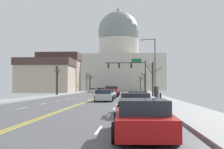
% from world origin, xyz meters
% --- Properties ---
extents(ground, '(20.00, 180.00, 0.20)m').
position_xyz_m(ground, '(0.00, -0.00, 0.02)').
color(ground, '#4D4D52').
extents(signal_gantry, '(7.91, 0.41, 6.84)m').
position_xyz_m(signal_gantry, '(4.79, 15.27, 5.07)').
color(signal_gantry, '#28282D').
rests_on(signal_gantry, ground).
extents(street_lamp_right, '(2.22, 0.24, 8.30)m').
position_xyz_m(street_lamp_right, '(7.93, 0.41, 5.02)').
color(street_lamp_right, '#333338').
rests_on(street_lamp_right, ground).
extents(capitol_building, '(34.98, 22.65, 33.66)m').
position_xyz_m(capitol_building, '(0.00, 72.89, 12.01)').
color(capitol_building, beige).
rests_on(capitol_building, ground).
extents(sedan_near_00, '(2.15, 4.55, 1.16)m').
position_xyz_m(sedan_near_00, '(1.70, 10.33, 0.55)').
color(sedan_near_00, '#6B6056').
rests_on(sedan_near_00, ground).
extents(pickup_truck_near_01, '(2.33, 5.31, 1.62)m').
position_xyz_m(pickup_truck_near_01, '(1.71, 4.79, 0.73)').
color(pickup_truck_near_01, maroon).
rests_on(pickup_truck_near_01, ground).
extents(sedan_near_02, '(2.11, 4.32, 1.22)m').
position_xyz_m(sedan_near_02, '(1.76, -2.79, 0.58)').
color(sedan_near_02, silver).
rests_on(sedan_near_02, ground).
extents(sedan_near_03, '(2.11, 4.59, 1.26)m').
position_xyz_m(sedan_near_03, '(1.84, -8.75, 0.60)').
color(sedan_near_03, silver).
rests_on(sedan_near_03, ground).
extents(sedan_near_04, '(2.02, 4.47, 1.24)m').
position_xyz_m(sedan_near_04, '(5.34, -16.00, 0.59)').
color(sedan_near_04, '#1E7247').
rests_on(sedan_near_04, ground).
extents(sedan_near_05, '(2.18, 4.67, 1.27)m').
position_xyz_m(sedan_near_05, '(4.98, -23.22, 0.59)').
color(sedan_near_05, '#B71414').
rests_on(sedan_near_05, ground).
extents(sedan_near_06, '(2.09, 4.73, 1.25)m').
position_xyz_m(sedan_near_06, '(5.11, -30.54, 0.58)').
color(sedan_near_06, '#B71414').
rests_on(sedan_near_06, ground).
extents(sedan_oncoming_00, '(2.09, 4.64, 1.25)m').
position_xyz_m(sedan_oncoming_00, '(-1.89, 23.52, 0.59)').
color(sedan_oncoming_00, black).
rests_on(sedan_oncoming_00, ground).
extents(sedan_oncoming_01, '(2.01, 4.39, 1.11)m').
position_xyz_m(sedan_oncoming_01, '(-5.22, 34.30, 0.54)').
color(sedan_oncoming_01, silver).
rests_on(sedan_oncoming_01, ground).
extents(sedan_oncoming_02, '(2.04, 4.46, 1.17)m').
position_xyz_m(sedan_oncoming_02, '(-1.81, 43.17, 0.55)').
color(sedan_oncoming_02, navy).
rests_on(sedan_oncoming_02, ground).
extents(sedan_oncoming_03, '(2.20, 4.37, 1.31)m').
position_xyz_m(sedan_oncoming_03, '(-1.97, 56.97, 0.60)').
color(sedan_oncoming_03, '#9EA3A8').
rests_on(sedan_oncoming_03, ground).
extents(flank_building_00, '(11.97, 7.53, 11.13)m').
position_xyz_m(flank_building_00, '(-15.83, 40.98, 5.64)').
color(flank_building_00, tan).
rests_on(flank_building_00, ground).
extents(flank_building_01, '(13.72, 10.05, 8.41)m').
position_xyz_m(flank_building_01, '(-16.44, 30.12, 4.26)').
color(flank_building_01, '#B2A38E').
rests_on(flank_building_01, ground).
extents(bare_tree_00, '(2.59, 1.96, 5.70)m').
position_xyz_m(bare_tree_00, '(8.09, 3.33, 2.89)').
color(bare_tree_00, '#423328').
rests_on(bare_tree_00, ground).
extents(bare_tree_01, '(1.74, 2.54, 5.38)m').
position_xyz_m(bare_tree_01, '(-8.08, 8.87, 2.73)').
color(bare_tree_01, '#423328').
rests_on(bare_tree_01, ground).
extents(bare_tree_02, '(2.29, 2.05, 5.22)m').
position_xyz_m(bare_tree_02, '(7.94, 53.98, 2.71)').
color(bare_tree_02, brown).
rests_on(bare_tree_02, ground).
extents(bare_tree_03, '(2.52, 1.50, 5.53)m').
position_xyz_m(bare_tree_03, '(-7.86, 41.71, 3.10)').
color(bare_tree_03, brown).
rests_on(bare_tree_03, ground).
extents(bare_tree_04, '(2.10, 1.21, 5.30)m').
position_xyz_m(bare_tree_04, '(8.42, 35.91, 2.83)').
color(bare_tree_04, '#4C3D2D').
rests_on(bare_tree_04, ground).
extents(bare_tree_05, '(2.54, 2.16, 5.39)m').
position_xyz_m(bare_tree_05, '(-8.48, 52.40, 2.91)').
color(bare_tree_05, '#423328').
rests_on(bare_tree_05, ground).
extents(pedestrian_00, '(0.35, 0.34, 1.64)m').
position_xyz_m(pedestrian_00, '(8.15, -3.19, 1.05)').
color(pedestrian_00, black).
rests_on(pedestrian_00, ground).
extents(pedestrian_01, '(0.35, 0.34, 1.68)m').
position_xyz_m(pedestrian_01, '(8.15, -0.33, 1.07)').
color(pedestrian_01, black).
rests_on(pedestrian_01, ground).
extents(bicycle_parked, '(0.12, 1.77, 0.85)m').
position_xyz_m(bicycle_parked, '(8.31, -5.44, 0.49)').
color(bicycle_parked, black).
rests_on(bicycle_parked, ground).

